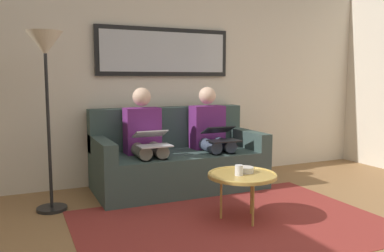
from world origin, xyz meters
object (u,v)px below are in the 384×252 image
(bowl, at_px, (245,170))
(standing_lamp, at_px, (46,63))
(laptop_silver, at_px, (152,139))
(person_left, at_px, (211,133))
(person_right, at_px, (145,137))
(cup, at_px, (239,170))
(laptop_black, at_px, (221,135))
(couch, at_px, (177,160))
(framed_mirror, at_px, (164,52))
(coffee_table, at_px, (242,176))

(bowl, bearing_deg, standing_lamp, -30.09)
(bowl, height_order, laptop_silver, laptop_silver)
(person_left, distance_m, person_right, 0.79)
(cup, relative_size, laptop_black, 0.26)
(person_left, xyz_separation_m, laptop_silver, (0.79, 0.24, 0.02))
(person_right, xyz_separation_m, laptop_silver, (0.00, 0.24, 0.02))
(couch, height_order, bowl, couch)
(cup, distance_m, laptop_silver, 1.06)
(cup, xyz_separation_m, laptop_black, (-0.32, -0.94, 0.17))
(framed_mirror, relative_size, cup, 18.34)
(framed_mirror, height_order, laptop_black, framed_mirror)
(cup, bearing_deg, person_right, -68.15)
(couch, xyz_separation_m, laptop_silver, (0.40, 0.31, 0.31))
(cup, xyz_separation_m, standing_lamp, (1.46, -0.97, 0.92))
(framed_mirror, height_order, person_left, framed_mirror)
(couch, relative_size, standing_lamp, 1.12)
(framed_mirror, height_order, cup, framed_mirror)
(cup, bearing_deg, standing_lamp, -33.76)
(couch, height_order, standing_lamp, standing_lamp)
(framed_mirror, height_order, bowl, framed_mirror)
(coffee_table, xyz_separation_m, bowl, (-0.06, -0.04, 0.04))
(person_right, relative_size, standing_lamp, 0.69)
(couch, xyz_separation_m, standing_lamp, (1.38, 0.27, 1.06))
(couch, relative_size, coffee_table, 3.10)
(person_right, height_order, standing_lamp, standing_lamp)
(couch, bearing_deg, framed_mirror, -90.00)
(couch, distance_m, person_right, 0.50)
(framed_mirror, bearing_deg, laptop_black, 119.74)
(cup, xyz_separation_m, person_right, (0.47, -1.17, 0.15))
(couch, bearing_deg, laptop_silver, 37.70)
(cup, height_order, standing_lamp, standing_lamp)
(couch, distance_m, standing_lamp, 1.76)
(person_left, bearing_deg, framed_mirror, -49.04)
(coffee_table, bearing_deg, person_left, -103.53)
(coffee_table, relative_size, bowl, 4.08)
(cup, relative_size, laptop_silver, 0.26)
(cup, height_order, laptop_silver, laptop_silver)
(coffee_table, distance_m, laptop_silver, 1.07)
(coffee_table, bearing_deg, couch, -84.36)
(framed_mirror, distance_m, laptop_black, 1.22)
(couch, height_order, laptop_silver, couch)
(couch, distance_m, coffee_table, 1.23)
(bowl, bearing_deg, person_right, -62.46)
(laptop_silver, bearing_deg, bowl, 123.63)
(standing_lamp, bearing_deg, couch, -169.07)
(coffee_table, bearing_deg, person_right, -65.77)
(coffee_table, xyz_separation_m, person_right, (0.52, -1.15, 0.21))
(framed_mirror, xyz_separation_m, bowl, (-0.18, 1.56, -1.12))
(bowl, distance_m, person_left, 1.14)
(person_left, bearing_deg, standing_lamp, 6.38)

